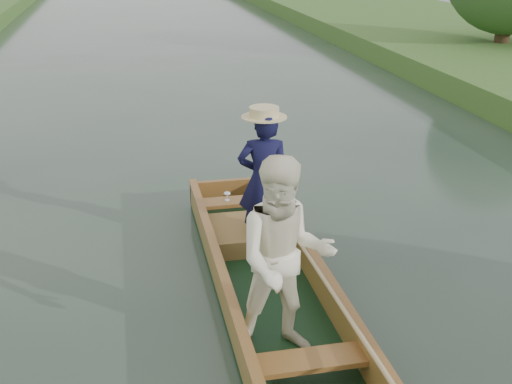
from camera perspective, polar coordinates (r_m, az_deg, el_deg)
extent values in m
plane|color=#283D30|center=(7.01, 1.01, -9.04)|extent=(120.00, 120.00, 0.00)
cylinder|color=#47331E|center=(20.90, 21.19, 13.83)|extent=(0.44, 0.44, 2.33)
cube|color=black|center=(6.99, 1.02, -8.75)|extent=(1.10, 5.00, 0.08)
cube|color=olive|center=(6.81, -3.20, -7.74)|extent=(0.08, 5.00, 0.32)
cube|color=olive|center=(7.01, 5.13, -6.88)|extent=(0.08, 5.00, 0.32)
cube|color=olive|center=(9.07, -2.40, 0.14)|extent=(1.10, 0.08, 0.32)
cube|color=olive|center=(6.72, -3.23, -6.41)|extent=(0.10, 5.00, 0.04)
cube|color=olive|center=(6.92, 5.18, -5.57)|extent=(0.10, 5.00, 0.04)
cube|color=olive|center=(8.54, -1.78, -0.85)|extent=(0.94, 0.30, 0.05)
cube|color=olive|center=(5.56, 4.79, -14.68)|extent=(0.94, 0.30, 0.05)
imported|color=#101035|center=(7.51, 0.70, 1.01)|extent=(0.68, 0.51, 1.69)
cylinder|color=beige|center=(7.26, 0.73, 6.95)|extent=(0.52, 0.52, 0.12)
imported|color=white|center=(5.56, 2.56, -5.97)|extent=(0.96, 0.78, 1.85)
cube|color=#965E30|center=(7.87, -1.53, -3.79)|extent=(0.85, 0.90, 0.22)
sphere|color=tan|center=(7.74, 0.35, -2.58)|extent=(0.17, 0.17, 0.17)
sphere|color=tan|center=(7.68, 0.37, -1.73)|extent=(0.13, 0.13, 0.13)
sphere|color=tan|center=(7.65, 0.02, -1.37)|extent=(0.05, 0.05, 0.05)
sphere|color=tan|center=(7.67, 0.71, -1.31)|extent=(0.05, 0.05, 0.05)
sphere|color=tan|center=(7.64, 0.45, -1.97)|extent=(0.05, 0.05, 0.05)
sphere|color=tan|center=(7.70, -0.19, -2.51)|extent=(0.06, 0.06, 0.06)
sphere|color=tan|center=(7.73, 0.94, -2.41)|extent=(0.06, 0.06, 0.06)
sphere|color=tan|center=(7.74, 0.08, -3.18)|extent=(0.07, 0.07, 0.07)
sphere|color=tan|center=(7.76, 0.70, -3.12)|extent=(0.07, 0.07, 0.07)
cylinder|color=silver|center=(8.51, -2.58, -0.73)|extent=(0.07, 0.07, 0.01)
cylinder|color=silver|center=(8.49, -2.58, -0.48)|extent=(0.01, 0.01, 0.08)
ellipsoid|color=silver|center=(8.47, -2.59, -0.13)|extent=(0.09, 0.09, 0.05)
cylinder|color=tan|center=(6.42, 5.92, -7.55)|extent=(0.04, 4.26, 0.19)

